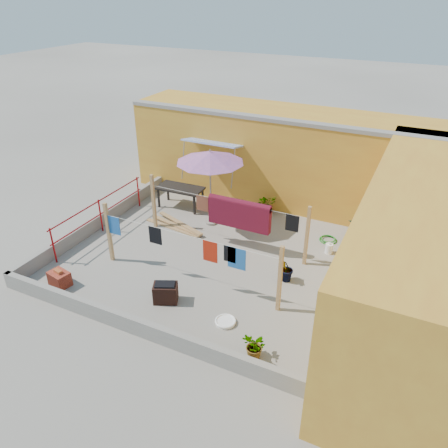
{
  "coord_description": "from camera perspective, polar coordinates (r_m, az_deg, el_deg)",
  "views": [
    {
      "loc": [
        4.95,
        -9.42,
        6.93
      ],
      "look_at": [
        0.22,
        0.3,
        0.98
      ],
      "focal_mm": 35.0,
      "sensor_mm": 36.0,
      "label": 1
    }
  ],
  "objects": [
    {
      "name": "plant_right_a",
      "position": [
        13.77,
        16.47,
        -0.82
      ],
      "size": [
        0.5,
        0.47,
        0.78
      ],
      "primitive_type": "imported",
      "rotation": [
        0.0,
        0.0,
        2.5
      ],
      "color": "#1A5418",
      "rests_on": "ground"
    },
    {
      "name": "plant_right_c",
      "position": [
        9.48,
        4.1,
        -15.69
      ],
      "size": [
        0.7,
        0.69,
        0.59
      ],
      "primitive_type": "imported",
      "rotation": [
        0.0,
        0.0,
        5.59
      ],
      "color": "#1A5418",
      "rests_on": "ground"
    },
    {
      "name": "ground",
      "position": [
        12.7,
        -1.51,
        -4.25
      ],
      "size": [
        80.0,
        80.0,
        0.0
      ],
      "primitive_type": "plane",
      "color": "#9E998E",
      "rests_on": "ground"
    },
    {
      "name": "wall_right",
      "position": [
        10.83,
        23.7,
        -3.36
      ],
      "size": [
        2.4,
        9.0,
        3.2
      ],
      "primitive_type": "cube",
      "color": "gold",
      "rests_on": "ground"
    },
    {
      "name": "brazier",
      "position": [
        10.99,
        -7.65,
        -8.87
      ],
      "size": [
        0.7,
        0.6,
        0.53
      ],
      "color": "black",
      "rests_on": "ground"
    },
    {
      "name": "outdoor_table",
      "position": [
        15.28,
        -5.74,
        4.53
      ],
      "size": [
        1.63,
        0.86,
        0.75
      ],
      "color": "black",
      "rests_on": "ground"
    },
    {
      "name": "red_railing",
      "position": [
        14.18,
        -15.91,
        1.68
      ],
      "size": [
        0.05,
        4.2,
        1.1
      ],
      "color": "maroon",
      "rests_on": "ground"
    },
    {
      "name": "parapet_front",
      "position": [
        10.18,
        -11.03,
        -13.07
      ],
      "size": [
        8.3,
        0.16,
        0.44
      ],
      "primitive_type": "cube",
      "color": "gray",
      "rests_on": "ground"
    },
    {
      "name": "plant_back_b",
      "position": [
        14.1,
        17.25,
        -0.64
      ],
      "size": [
        0.36,
        0.36,
        0.6
      ],
      "primitive_type": "imported",
      "rotation": [
        0.0,
        0.0,
        1.63
      ],
      "color": "#1A5418",
      "rests_on": "ground"
    },
    {
      "name": "parapet_left",
      "position": [
        14.67,
        -15.83,
        0.44
      ],
      "size": [
        0.16,
        7.3,
        0.44
      ],
      "primitive_type": "cube",
      "color": "gray",
      "rests_on": "ground"
    },
    {
      "name": "wall_back",
      "position": [
        15.73,
        8.01,
        8.78
      ],
      "size": [
        11.0,
        3.27,
        3.21
      ],
      "color": "gold",
      "rests_on": "ground"
    },
    {
      "name": "plant_back_a",
      "position": [
        14.93,
        5.53,
        2.57
      ],
      "size": [
        0.84,
        0.84,
        0.71
      ],
      "primitive_type": "imported",
      "rotation": [
        0.0,
        0.0,
        0.76
      ],
      "color": "#1A5418",
      "rests_on": "ground"
    },
    {
      "name": "clothesline_rig",
      "position": [
        12.42,
        1.15,
        0.71
      ],
      "size": [
        5.09,
        2.35,
        1.8
      ],
      "color": "tan",
      "rests_on": "ground"
    },
    {
      "name": "plant_right_b",
      "position": [
        11.6,
        8.08,
        -5.83
      ],
      "size": [
        0.43,
        0.5,
        0.78
      ],
      "primitive_type": "imported",
      "rotation": [
        0.0,
        0.0,
        4.48
      ],
      "color": "#1A5418",
      "rests_on": "ground"
    },
    {
      "name": "lumber_pile",
      "position": [
        14.23,
        -6.27,
        -0.19
      ],
      "size": [
        2.21,
        0.88,
        0.14
      ],
      "color": "tan",
      "rests_on": "ground"
    },
    {
      "name": "brick_stack",
      "position": [
        12.23,
        -20.68,
        -6.68
      ],
      "size": [
        0.61,
        0.49,
        0.47
      ],
      "color": "#AB3A27",
      "rests_on": "ground"
    },
    {
      "name": "water_jug_a",
      "position": [
        13.13,
        13.55,
        -3.13
      ],
      "size": [
        0.22,
        0.22,
        0.35
      ],
      "color": "white",
      "rests_on": "ground"
    },
    {
      "name": "patio_umbrella",
      "position": [
        13.49,
        -1.83,
        8.66
      ],
      "size": [
        2.41,
        2.41,
        2.54
      ],
      "color": "gray",
      "rests_on": "ground"
    },
    {
      "name": "white_basin",
      "position": [
        10.4,
        0.19,
        -12.61
      ],
      "size": [
        0.5,
        0.5,
        0.09
      ],
      "color": "white",
      "rests_on": "ground"
    },
    {
      "name": "green_hose",
      "position": [
        13.81,
        13.43,
        -1.97
      ],
      "size": [
        0.54,
        0.54,
        0.08
      ],
      "color": "#1A751B",
      "rests_on": "ground"
    },
    {
      "name": "water_jug_b",
      "position": [
        11.89,
        15.11,
        -7.02
      ],
      "size": [
        0.23,
        0.23,
        0.36
      ],
      "color": "white",
      "rests_on": "ground"
    }
  ]
}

